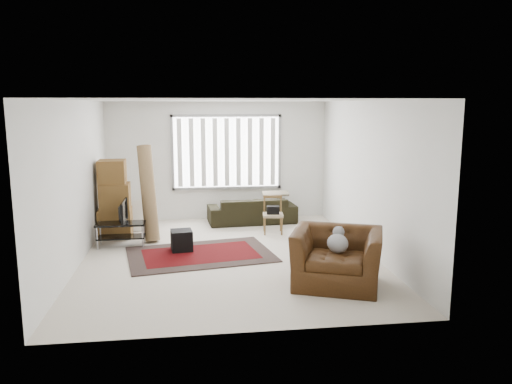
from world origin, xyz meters
TOP-DOWN VIEW (x-y plane):
  - room at (0.03, 0.51)m, footprint 6.00×6.02m
  - persian_rug at (-0.49, 0.13)m, footprint 2.74×2.07m
  - tv_stand at (-1.95, 0.88)m, footprint 0.90×0.41m
  - tv at (-1.95, 0.88)m, footprint 0.09×0.73m
  - subwoofer at (-0.82, 0.40)m, footprint 0.41×0.41m
  - moving_boxes at (-2.15, 1.59)m, footprint 0.65×0.59m
  - white_flatpack at (-1.87, 2.02)m, footprint 0.52×0.26m
  - rolled_rug at (-1.46, 1.28)m, footprint 0.49×0.73m
  - sofa at (0.72, 2.45)m, footprint 2.01×0.98m
  - side_chair at (1.04, 1.49)m, footprint 0.46×0.46m
  - armchair at (1.47, -1.60)m, footprint 1.59×1.50m

SIDE VIEW (x-z plane):
  - persian_rug at x=-0.49m, z-range 0.00..0.02m
  - subwoofer at x=-0.82m, z-range 0.02..0.39m
  - white_flatpack at x=-1.87m, z-range 0.00..0.64m
  - tv_stand at x=-1.95m, z-range 0.10..0.55m
  - sofa at x=0.72m, z-range 0.00..0.75m
  - side_chair at x=1.04m, z-range 0.04..0.81m
  - armchair at x=1.47m, z-range 0.00..0.95m
  - tv at x=-1.95m, z-range 0.45..0.87m
  - moving_boxes at x=-2.15m, z-range -0.05..1.50m
  - rolled_rug at x=-1.46m, z-range 0.00..1.87m
  - room at x=0.03m, z-range 0.40..3.11m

